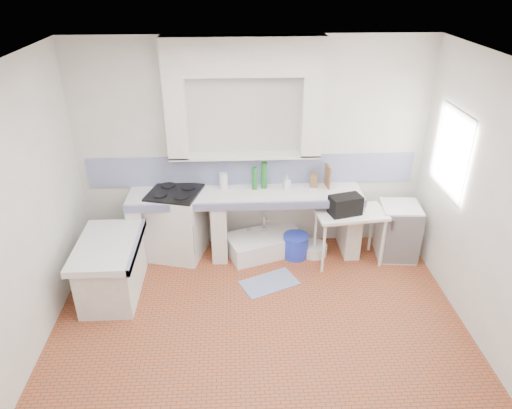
{
  "coord_description": "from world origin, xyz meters",
  "views": [
    {
      "loc": [
        -0.23,
        -3.7,
        3.56
      ],
      "look_at": [
        0.0,
        1.0,
        1.1
      ],
      "focal_mm": 32.99,
      "sensor_mm": 36.0,
      "label": 1
    }
  ],
  "objects_px": {
    "stove": "(177,224)",
    "fridge": "(398,231)",
    "sink": "(265,244)",
    "side_table": "(348,237)"
  },
  "relations": [
    {
      "from": "stove",
      "to": "fridge",
      "type": "bearing_deg",
      "value": 11.44
    },
    {
      "from": "stove",
      "to": "fridge",
      "type": "relative_size",
      "value": 1.21
    },
    {
      "from": "sink",
      "to": "fridge",
      "type": "xyz_separation_m",
      "value": [
        1.75,
        -0.16,
        0.26
      ]
    },
    {
      "from": "stove",
      "to": "sink",
      "type": "relative_size",
      "value": 0.92
    },
    {
      "from": "stove",
      "to": "fridge",
      "type": "xyz_separation_m",
      "value": [
        2.91,
        -0.18,
        -0.08
      ]
    },
    {
      "from": "fridge",
      "to": "side_table",
      "type": "bearing_deg",
      "value": -166.9
    },
    {
      "from": "stove",
      "to": "fridge",
      "type": "height_order",
      "value": "stove"
    },
    {
      "from": "stove",
      "to": "sink",
      "type": "bearing_deg",
      "value": 14.0
    },
    {
      "from": "stove",
      "to": "side_table",
      "type": "bearing_deg",
      "value": 8.06
    },
    {
      "from": "side_table",
      "to": "fridge",
      "type": "distance_m",
      "value": 0.68
    }
  ]
}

